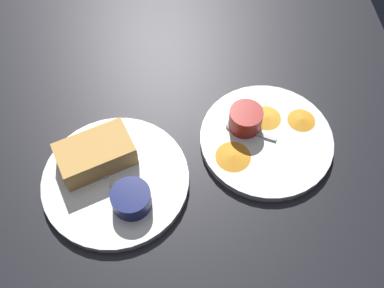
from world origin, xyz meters
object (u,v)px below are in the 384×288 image
sandwich_half_near (96,154)px  ramekin_light_gravy (246,119)px  plate_sandwich_main (116,180)px  spoon_by_dark_ramekin (112,182)px  spoon_by_gravy_ramekin (240,128)px  plate_chips_companion (266,140)px  ramekin_dark_sauce (131,198)px

sandwich_half_near → ramekin_light_gravy: sandwich_half_near is taller
plate_sandwich_main → spoon_by_dark_ramekin: bearing=-120.4°
ramekin_light_gravy → spoon_by_gravy_ramekin: (-0.90, -0.81, -1.91)cm
sandwich_half_near → spoon_by_dark_ramekin: (2.59, -4.73, -2.04)cm
ramekin_light_gravy → spoon_by_gravy_ramekin: 2.27cm
plate_sandwich_main → ramekin_light_gravy: bearing=20.2°
spoon_by_dark_ramekin → plate_sandwich_main: bearing=59.6°
ramekin_light_gravy → spoon_by_gravy_ramekin: size_ratio=0.65×
plate_sandwich_main → spoon_by_dark_ramekin: (-0.50, -0.85, 1.16)cm
sandwich_half_near → plate_chips_companion: 31.46cm
spoon_by_dark_ramekin → ramekin_light_gravy: size_ratio=1.39×
plate_sandwich_main → plate_chips_companion: 28.75cm
plate_sandwich_main → ramekin_light_gravy: 26.20cm
ramekin_dark_sauce → plate_sandwich_main: bearing=119.6°
spoon_by_gravy_ramekin → spoon_by_dark_ramekin: bearing=-159.4°
ramekin_dark_sauce → spoon_by_dark_ramekin: ramekin_dark_sauce is taller
plate_chips_companion → spoon_by_gravy_ramekin: size_ratio=2.62×
plate_sandwich_main → spoon_by_gravy_ramekin: (23.52, 8.16, 1.16)cm
spoon_by_dark_ramekin → sandwich_half_near: bearing=118.7°
ramekin_dark_sauce → plate_chips_companion: size_ratio=0.27×
plate_chips_companion → ramekin_light_gravy: 5.75cm
spoon_by_dark_ramekin → plate_chips_companion: (28.65, 6.72, -1.16)cm
spoon_by_dark_ramekin → plate_chips_companion: bearing=13.2°
sandwich_half_near → ramekin_dark_sauce: sandwich_half_near is taller
plate_sandwich_main → spoon_by_gravy_ramekin: size_ratio=2.75×
sandwich_half_near → ramekin_dark_sauce: size_ratio=2.20×
sandwich_half_near → plate_sandwich_main: bearing=-51.4°
sandwich_half_near → plate_chips_companion: size_ratio=0.60×
plate_chips_companion → sandwich_half_near: bearing=-176.3°
ramekin_dark_sauce → ramekin_light_gravy: bearing=33.2°
plate_sandwich_main → sandwich_half_near: sandwich_half_near is taller
ramekin_dark_sauce → spoon_by_gravy_ramekin: 24.57cm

